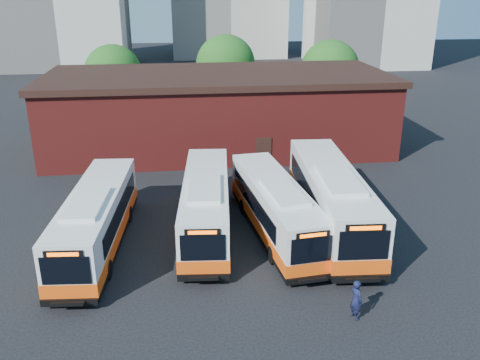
{
  "coord_description": "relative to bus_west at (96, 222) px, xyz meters",
  "views": [
    {
      "loc": [
        -3.27,
        -22.76,
        13.12
      ],
      "look_at": [
        -0.01,
        4.25,
        2.76
      ],
      "focal_mm": 38.0,
      "sensor_mm": 36.0,
      "label": 1
    }
  ],
  "objects": [
    {
      "name": "tree_mid",
      "position": [
        9.91,
        31.72,
        3.59
      ],
      "size": [
        6.56,
        6.56,
        8.36
      ],
      "color": "#382314",
      "rests_on": "ground"
    },
    {
      "name": "tree_east",
      "position": [
        20.91,
        28.72,
        3.34
      ],
      "size": [
        6.24,
        6.24,
        7.96
      ],
      "color": "#382314",
      "rests_on": "ground"
    },
    {
      "name": "depot_building",
      "position": [
        7.91,
        17.72,
        1.77
      ],
      "size": [
        28.6,
        12.6,
        6.4
      ],
      "color": "maroon",
      "rests_on": "ground"
    },
    {
      "name": "tree_west",
      "position": [
        -2.09,
        29.72,
        3.16
      ],
      "size": [
        6.0,
        6.0,
        7.65
      ],
      "color": "#382314",
      "rests_on": "ground"
    },
    {
      "name": "transit_worker",
      "position": [
        11.63,
        -7.73,
        -0.58
      ],
      "size": [
        0.62,
        0.76,
        1.81
      ],
      "primitive_type": "imported",
      "rotation": [
        0.0,
        0.0,
        1.88
      ],
      "color": "#131737",
      "rests_on": "ground"
    },
    {
      "name": "bus_midwest",
      "position": [
        5.89,
        1.31,
        0.0
      ],
      "size": [
        3.45,
        12.2,
        3.28
      ],
      "rotation": [
        0.0,
        0.0,
        -0.08
      ],
      "color": "white",
      "rests_on": "ground"
    },
    {
      "name": "bus_east",
      "position": [
        13.03,
        0.91,
        0.17
      ],
      "size": [
        3.54,
        13.52,
        3.65
      ],
      "rotation": [
        0.0,
        0.0,
        -0.06
      ],
      "color": "white",
      "rests_on": "ground"
    },
    {
      "name": "bus_west",
      "position": [
        0.0,
        0.0,
        0.0
      ],
      "size": [
        3.35,
        12.17,
        3.28
      ],
      "rotation": [
        0.0,
        0.0,
        -0.07
      ],
      "color": "white",
      "rests_on": "ground"
    },
    {
      "name": "bus_mideast",
      "position": [
        9.72,
        0.42,
        -0.03
      ],
      "size": [
        3.69,
        11.91,
        3.2
      ],
      "rotation": [
        0.0,
        0.0,
        0.11
      ],
      "color": "white",
      "rests_on": "ground"
    },
    {
      "name": "ground",
      "position": [
        7.91,
        -2.28,
        -1.49
      ],
      "size": [
        220.0,
        220.0,
        0.0
      ],
      "primitive_type": "plane",
      "color": "black"
    }
  ]
}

